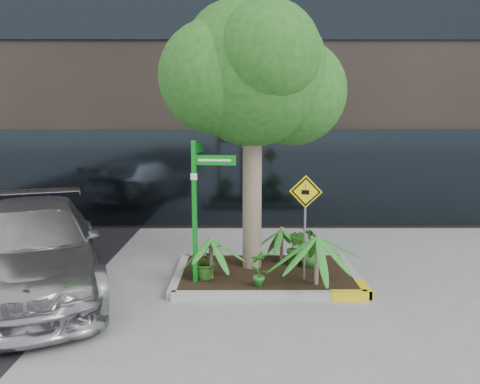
{
  "coord_description": "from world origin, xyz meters",
  "views": [
    {
      "loc": [
        -0.3,
        -8.06,
        2.86
      ],
      "look_at": [
        -0.28,
        0.2,
        1.64
      ],
      "focal_mm": 35.0,
      "sensor_mm": 36.0,
      "label": 1
    }
  ],
  "objects_px": {
    "street_sign_post": "(198,199)",
    "tree": "(252,73)",
    "parked_car": "(33,248)",
    "cattle_sign": "(305,210)"
  },
  "relations": [
    {
      "from": "street_sign_post",
      "to": "tree",
      "type": "bearing_deg",
      "value": 50.49
    },
    {
      "from": "parked_car",
      "to": "cattle_sign",
      "type": "distance_m",
      "value": 4.69
    },
    {
      "from": "tree",
      "to": "cattle_sign",
      "type": "height_order",
      "value": "tree"
    },
    {
      "from": "street_sign_post",
      "to": "parked_car",
      "type": "bearing_deg",
      "value": -170.45
    },
    {
      "from": "street_sign_post",
      "to": "cattle_sign",
      "type": "relative_size",
      "value": 1.4
    },
    {
      "from": "tree",
      "to": "cattle_sign",
      "type": "xyz_separation_m",
      "value": [
        0.89,
        -0.77,
        -2.37
      ]
    },
    {
      "from": "tree",
      "to": "parked_car",
      "type": "xyz_separation_m",
      "value": [
        -3.75,
        -0.91,
        -3.01
      ]
    },
    {
      "from": "parked_car",
      "to": "street_sign_post",
      "type": "relative_size",
      "value": 2.01
    },
    {
      "from": "parked_car",
      "to": "cattle_sign",
      "type": "height_order",
      "value": "cattle_sign"
    },
    {
      "from": "tree",
      "to": "street_sign_post",
      "type": "xyz_separation_m",
      "value": [
        -0.94,
        -0.85,
        -2.17
      ]
    }
  ]
}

